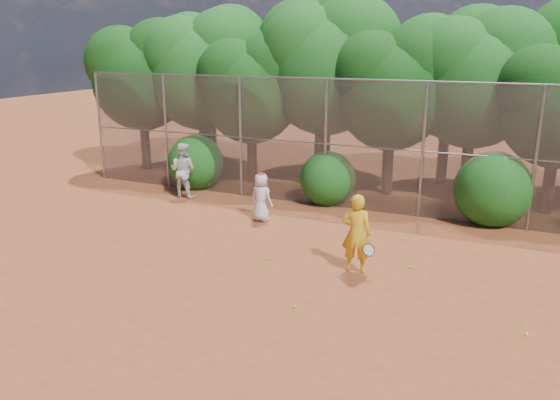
% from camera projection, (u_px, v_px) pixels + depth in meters
% --- Properties ---
extents(ground, '(80.00, 80.00, 0.00)m').
position_uv_depth(ground, '(275.00, 282.00, 11.95)').
color(ground, brown).
rests_on(ground, ground).
extents(fence_back, '(20.05, 0.09, 4.03)m').
position_uv_depth(fence_back, '(353.00, 144.00, 16.69)').
color(fence_back, gray).
rests_on(fence_back, ground).
extents(tree_0, '(4.38, 3.81, 6.00)m').
position_uv_depth(tree_0, '(142.00, 72.00, 21.59)').
color(tree_0, black).
rests_on(tree_0, ground).
extents(tree_1, '(4.64, 4.03, 6.35)m').
position_uv_depth(tree_1, '(203.00, 66.00, 20.99)').
color(tree_1, black).
rests_on(tree_1, ground).
extents(tree_2, '(3.99, 3.47, 5.47)m').
position_uv_depth(tree_2, '(253.00, 85.00, 19.56)').
color(tree_2, black).
rests_on(tree_2, ground).
extents(tree_3, '(4.89, 4.26, 6.70)m').
position_uv_depth(tree_3, '(329.00, 62.00, 19.24)').
color(tree_3, black).
rests_on(tree_3, ground).
extents(tree_4, '(4.19, 3.64, 5.73)m').
position_uv_depth(tree_4, '(394.00, 83.00, 17.91)').
color(tree_4, black).
rests_on(tree_4, ground).
extents(tree_5, '(4.51, 3.92, 6.17)m').
position_uv_depth(tree_5, '(477.00, 75.00, 17.56)').
color(tree_5, black).
rests_on(tree_5, ground).
extents(tree_9, '(4.83, 4.20, 6.62)m').
position_uv_depth(tree_9, '(211.00, 60.00, 23.35)').
color(tree_9, black).
rests_on(tree_9, ground).
extents(tree_10, '(5.15, 4.48, 7.06)m').
position_uv_depth(tree_10, '(323.00, 54.00, 21.50)').
color(tree_10, black).
rests_on(tree_10, ground).
extents(tree_11, '(4.64, 4.03, 6.35)m').
position_uv_depth(tree_11, '(452.00, 68.00, 19.32)').
color(tree_11, black).
rests_on(tree_11, ground).
extents(bush_0, '(2.00, 2.00, 2.00)m').
position_uv_depth(bush_0, '(196.00, 160.00, 19.54)').
color(bush_0, '#134F15').
rests_on(bush_0, ground).
extents(bush_1, '(1.80, 1.80, 1.80)m').
position_uv_depth(bush_1, '(328.00, 176.00, 17.62)').
color(bush_1, '#134F15').
rests_on(bush_1, ground).
extents(bush_2, '(2.20, 2.20, 2.20)m').
position_uv_depth(bush_2, '(493.00, 186.00, 15.61)').
color(bush_2, '#134F15').
rests_on(bush_2, ground).
extents(player_yellow, '(0.89, 0.63, 1.84)m').
position_uv_depth(player_yellow, '(356.00, 233.00, 12.28)').
color(player_yellow, yellow).
rests_on(player_yellow, ground).
extents(player_teen, '(0.77, 0.58, 1.46)m').
position_uv_depth(player_teen, '(261.00, 197.00, 15.88)').
color(player_teen, silver).
rests_on(player_teen, ground).
extents(player_white, '(0.94, 0.80, 1.86)m').
position_uv_depth(player_white, '(183.00, 170.00, 18.29)').
color(player_white, silver).
rests_on(player_white, ground).
extents(ball_0, '(0.07, 0.07, 0.07)m').
position_uv_depth(ball_0, '(411.00, 267.00, 12.67)').
color(ball_0, '#B9DD28').
rests_on(ball_0, ground).
extents(ball_1, '(0.07, 0.07, 0.07)m').
position_uv_depth(ball_1, '(406.00, 239.00, 14.46)').
color(ball_1, '#B9DD28').
rests_on(ball_1, ground).
extents(ball_2, '(0.07, 0.07, 0.07)m').
position_uv_depth(ball_2, '(295.00, 307.00, 10.78)').
color(ball_2, '#B9DD28').
rests_on(ball_2, ground).
extents(ball_3, '(0.07, 0.07, 0.07)m').
position_uv_depth(ball_3, '(526.00, 334.00, 9.76)').
color(ball_3, '#B9DD28').
rests_on(ball_3, ground).
extents(ball_4, '(0.07, 0.07, 0.07)m').
position_uv_depth(ball_4, '(270.00, 258.00, 13.18)').
color(ball_4, '#B9DD28').
rests_on(ball_4, ground).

